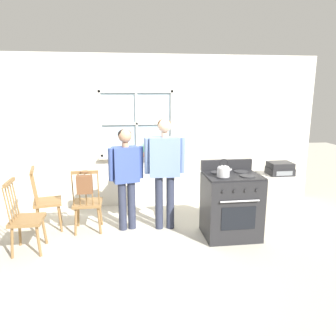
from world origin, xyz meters
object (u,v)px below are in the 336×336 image
Objects in this scene: person_teen_center at (165,164)px; chair_by_window at (88,203)px; side_counter at (276,203)px; person_elderly_left at (126,170)px; potted_plant at (143,152)px; stereo at (280,169)px; chair_near_wall at (46,202)px; chair_center_cluster at (25,220)px; kettle at (224,170)px; handbag at (85,184)px; stove at (231,205)px.

chair_by_window is at bearing 179.63° from person_teen_center.
person_elderly_left is at bearing 169.24° from side_counter.
potted_plant is 0.73× the size of stereo.
person_teen_center reaches higher than chair_near_wall.
chair_by_window is at bearing 170.78° from stereo.
stereo reaches higher than side_counter.
chair_center_cluster is (-0.74, -0.56, 0.00)m from chair_by_window.
person_teen_center is at bearing 144.32° from kettle.
person_teen_center is (1.79, -0.22, 0.59)m from chair_near_wall.
kettle is at bearing -170.85° from stereo.
chair_by_window is 0.63× the size of person_elderly_left.
kettle is (1.31, -0.58, 0.10)m from person_elderly_left.
person_teen_center reaches higher than potted_plant.
potted_plant reaches higher than handbag.
handbag is at bearing -132.47° from chair_near_wall.
chair_by_window is at bearing 90.52° from handbag.
chair_center_cluster is 1.51m from person_elderly_left.
chair_near_wall is 3.46m from side_counter.
chair_center_cluster is 0.63× the size of person_elderly_left.
chair_by_window is 1.30m from person_teen_center.
kettle is 1.00× the size of potted_plant.
side_counter is at bearing 170.68° from chair_by_window.
chair_center_cluster is at bearing 36.42° from chair_by_window.
stove reaches higher than chair_near_wall.
stereo is (2.78, -0.45, 0.55)m from chair_by_window.
person_teen_center reaches higher than handbag.
chair_near_wall is at bearing -150.66° from potted_plant.
stove reaches higher than chair_center_cluster.
person_elderly_left is 0.58m from person_teen_center.
kettle is at bearing -32.97° from person_teen_center.
kettle is at bearing -91.66° from chair_center_cluster.
chair_near_wall is 0.83m from handbag.
person_teen_center is 1.55× the size of stove.
chair_near_wall is 1.32m from person_elderly_left.
kettle is (1.90, -0.59, 0.59)m from chair_by_window.
stereo is (0.88, 0.14, -0.04)m from kettle.
stereo is at bearing -90.00° from side_counter.
chair_by_window is 0.43m from handbag.
side_counter is (0.71, 0.03, -0.02)m from stove.
side_counter is at bearing -110.73° from chair_near_wall.
person_teen_center is at bearing -17.78° from person_elderly_left.
chair_center_cluster is at bearing -156.54° from handbag.
chair_by_window is at bearing -53.89° from chair_center_cluster.
stove reaches higher than side_counter.
chair_near_wall is (-0.63, 0.16, 0.00)m from chair_by_window.
kettle reaches higher than stove.
person_elderly_left is 4.53× the size of stereo.
stove is (2.07, -0.46, 0.03)m from chair_by_window.
chair_near_wall is 0.58× the size of person_teen_center.
stove reaches higher than handbag.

